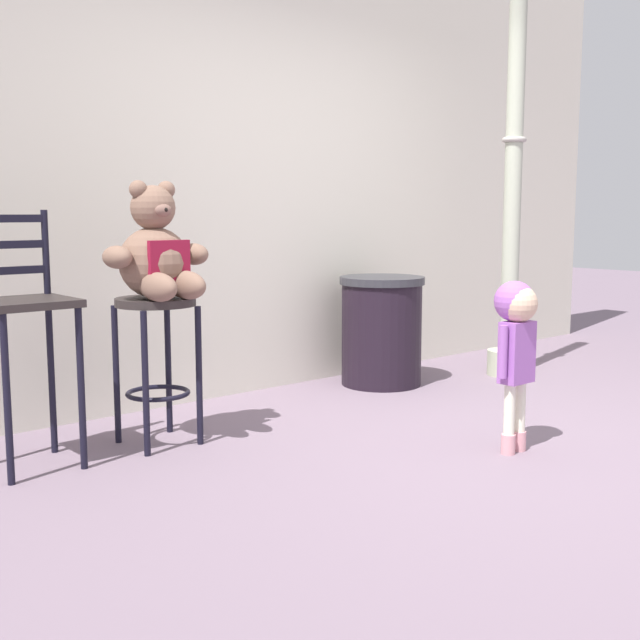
{
  "coord_description": "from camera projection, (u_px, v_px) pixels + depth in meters",
  "views": [
    {
      "loc": [
        -3.16,
        -2.21,
        1.16
      ],
      "look_at": [
        -0.57,
        0.76,
        0.63
      ],
      "focal_mm": 44.91,
      "sensor_mm": 36.0,
      "label": 1
    }
  ],
  "objects": [
    {
      "name": "teddy_bear",
      "position": [
        157.0,
        255.0,
        3.91
      ],
      "size": [
        0.54,
        0.49,
        0.57
      ],
      "color": "#7B5C4B",
      "rests_on": "bar_stool_with_teddy"
    },
    {
      "name": "child_walking",
      "position": [
        516.0,
        329.0,
        3.83
      ],
      "size": [
        0.27,
        0.21,
        0.84
      ],
      "rotation": [
        0.0,
        0.0,
        -1.56
      ],
      "color": "#D39299",
      "rests_on": "ground_plane"
    },
    {
      "name": "ground_plane",
      "position": [
        513.0,
        455.0,
        3.86
      ],
      "size": [
        24.0,
        24.0,
        0.0
      ],
      "primitive_type": "plane",
      "color": "slate"
    },
    {
      "name": "lamppost",
      "position": [
        512.0,
        215.0,
        5.61
      ],
      "size": [
        0.29,
        0.29,
        2.87
      ],
      "color": "#ABB295",
      "rests_on": "ground_plane"
    },
    {
      "name": "bar_stool_with_teddy",
      "position": [
        157.0,
        340.0,
        3.99
      ],
      "size": [
        0.4,
        0.4,
        0.74
      ],
      "color": "#2A2422",
      "rests_on": "ground_plane"
    },
    {
      "name": "trash_bin",
      "position": [
        382.0,
        330.0,
        5.41
      ],
      "size": [
        0.57,
        0.57,
        0.73
      ],
      "color": "black",
      "rests_on": "ground_plane"
    },
    {
      "name": "building_wall",
      "position": [
        251.0,
        120.0,
        5.2
      ],
      "size": [
        7.33,
        0.3,
        3.52
      ],
      "primitive_type": "cube",
      "color": "beige",
      "rests_on": "ground_plane"
    },
    {
      "name": "bar_chair_empty",
      "position": [
        25.0,
        320.0,
        3.6
      ],
      "size": [
        0.39,
        0.39,
        1.17
      ],
      "color": "#2A2422",
      "rests_on": "ground_plane"
    }
  ]
}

